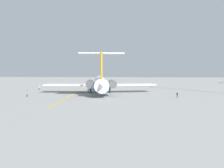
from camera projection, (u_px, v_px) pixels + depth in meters
The scene contains 9 objects.
ground at pixel (78, 93), 86.69m from camera, with size 375.64×375.64×0.00m, color gray.
main_jetliner at pixel (100, 83), 85.53m from camera, with size 42.66×37.82×12.44m.
ground_crew_near_nose at pixel (39, 87), 98.26m from camera, with size 0.40×0.30×1.82m.
ground_crew_near_tail at pixel (27, 93), 73.30m from camera, with size 0.43×0.29×1.84m.
ground_crew_portside at pixel (177, 94), 69.91m from camera, with size 0.28×0.42×1.75m.
safety_cone_nose at pixel (147, 87), 109.40m from camera, with size 0.40×0.40×0.55m, color #EA590F.
safety_cone_wingtip at pixel (127, 87), 111.23m from camera, with size 0.40×0.40×0.55m, color #EA590F.
safety_cone_tail at pixel (59, 88), 106.34m from camera, with size 0.40×0.40×0.55m, color #EA590F.
taxiway_centreline at pixel (76, 92), 87.57m from camera, with size 74.15×0.36×0.01m, color gold.
Camera 1 is at (85.24, 18.17, 7.65)m, focal length 41.13 mm.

